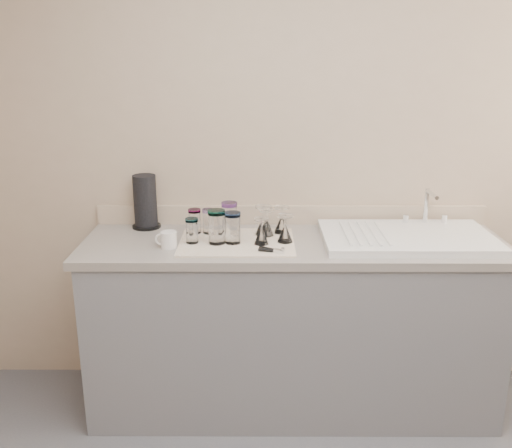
{
  "coord_description": "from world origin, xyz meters",
  "views": [
    {
      "loc": [
        -0.18,
        -1.44,
        1.79
      ],
      "look_at": [
        -0.19,
        1.15,
        1.0
      ],
      "focal_mm": 40.0,
      "sensor_mm": 36.0,
      "label": 1
    }
  ],
  "objects_px": {
    "tumbler_cyan": "(209,221)",
    "goblet_back_left": "(263,225)",
    "tumbler_purple": "(229,217)",
    "white_mug": "(168,240)",
    "tumbler_teal": "(195,221)",
    "goblet_extra": "(266,227)",
    "sink_unit": "(407,237)",
    "tumbler_magenta": "(192,230)",
    "can_opener": "(272,250)",
    "paper_towel_roll": "(145,202)",
    "tumbler_blue": "(217,227)",
    "goblet_back_right": "(282,224)",
    "goblet_front_right": "(285,233)",
    "tumbler_lavender": "(233,228)",
    "goblet_front_left": "(261,235)"
  },
  "relations": [
    {
      "from": "tumbler_blue",
      "to": "goblet_front_left",
      "type": "distance_m",
      "value": 0.22
    },
    {
      "from": "tumbler_teal",
      "to": "tumbler_purple",
      "type": "relative_size",
      "value": 0.78
    },
    {
      "from": "tumbler_magenta",
      "to": "tumbler_lavender",
      "type": "bearing_deg",
      "value": -0.49
    },
    {
      "from": "tumbler_magenta",
      "to": "goblet_back_left",
      "type": "relative_size",
      "value": 0.83
    },
    {
      "from": "goblet_back_right",
      "to": "paper_towel_roll",
      "type": "distance_m",
      "value": 0.72
    },
    {
      "from": "tumbler_teal",
      "to": "tumbler_lavender",
      "type": "relative_size",
      "value": 0.82
    },
    {
      "from": "sink_unit",
      "to": "goblet_back_right",
      "type": "distance_m",
      "value": 0.62
    },
    {
      "from": "goblet_back_right",
      "to": "goblet_back_left",
      "type": "bearing_deg",
      "value": -160.14
    },
    {
      "from": "goblet_back_right",
      "to": "white_mug",
      "type": "xyz_separation_m",
      "value": [
        -0.54,
        -0.21,
        -0.01
      ]
    },
    {
      "from": "goblet_front_right",
      "to": "sink_unit",
      "type": "bearing_deg",
      "value": 4.11
    },
    {
      "from": "tumbler_purple",
      "to": "white_mug",
      "type": "bearing_deg",
      "value": -143.59
    },
    {
      "from": "goblet_front_right",
      "to": "can_opener",
      "type": "distance_m",
      "value": 0.16
    },
    {
      "from": "sink_unit",
      "to": "goblet_back_right",
      "type": "bearing_deg",
      "value": 170.39
    },
    {
      "from": "tumbler_teal",
      "to": "white_mug",
      "type": "distance_m",
      "value": 0.23
    },
    {
      "from": "tumbler_magenta",
      "to": "tumbler_blue",
      "type": "xyz_separation_m",
      "value": [
        0.12,
        -0.01,
        0.02
      ]
    },
    {
      "from": "tumbler_cyan",
      "to": "tumbler_purple",
      "type": "relative_size",
      "value": 0.78
    },
    {
      "from": "tumbler_blue",
      "to": "goblet_back_left",
      "type": "height_order",
      "value": "tumbler_blue"
    },
    {
      "from": "tumbler_blue",
      "to": "goblet_extra",
      "type": "bearing_deg",
      "value": 27.62
    },
    {
      "from": "tumbler_lavender",
      "to": "tumbler_blue",
      "type": "bearing_deg",
      "value": -176.42
    },
    {
      "from": "white_mug",
      "to": "sink_unit",
      "type": "bearing_deg",
      "value": 5.32
    },
    {
      "from": "goblet_extra",
      "to": "tumbler_magenta",
      "type": "bearing_deg",
      "value": -161.67
    },
    {
      "from": "tumbler_magenta",
      "to": "goblet_front_left",
      "type": "xyz_separation_m",
      "value": [
        0.33,
        -0.01,
        -0.02
      ]
    },
    {
      "from": "tumbler_cyan",
      "to": "goblet_back_left",
      "type": "relative_size",
      "value": 0.85
    },
    {
      "from": "tumbler_blue",
      "to": "goblet_back_right",
      "type": "height_order",
      "value": "tumbler_blue"
    },
    {
      "from": "tumbler_purple",
      "to": "goblet_extra",
      "type": "distance_m",
      "value": 0.19
    },
    {
      "from": "goblet_back_right",
      "to": "tumbler_magenta",
      "type": "bearing_deg",
      "value": -159.41
    },
    {
      "from": "tumbler_magenta",
      "to": "white_mug",
      "type": "xyz_separation_m",
      "value": [
        -0.11,
        -0.05,
        -0.03
      ]
    },
    {
      "from": "goblet_front_right",
      "to": "paper_towel_roll",
      "type": "xyz_separation_m",
      "value": [
        -0.71,
        0.26,
        0.08
      ]
    },
    {
      "from": "tumbler_cyan",
      "to": "tumbler_magenta",
      "type": "relative_size",
      "value": 1.02
    },
    {
      "from": "tumbler_teal",
      "to": "goblet_front_right",
      "type": "distance_m",
      "value": 0.47
    },
    {
      "from": "tumbler_teal",
      "to": "goblet_back_right",
      "type": "xyz_separation_m",
      "value": [
        0.44,
        0.01,
        -0.02
      ]
    },
    {
      "from": "can_opener",
      "to": "tumbler_cyan",
      "type": "bearing_deg",
      "value": 137.77
    },
    {
      "from": "tumbler_cyan",
      "to": "tumbler_purple",
      "type": "bearing_deg",
      "value": 2.0
    },
    {
      "from": "tumbler_cyan",
      "to": "goblet_front_right",
      "type": "distance_m",
      "value": 0.4
    },
    {
      "from": "can_opener",
      "to": "paper_towel_roll",
      "type": "xyz_separation_m",
      "value": [
        -0.65,
        0.4,
        0.12
      ]
    },
    {
      "from": "tumbler_lavender",
      "to": "goblet_front_right",
      "type": "height_order",
      "value": "tumbler_lavender"
    },
    {
      "from": "tumbler_lavender",
      "to": "paper_towel_roll",
      "type": "bearing_deg",
      "value": 149.26
    },
    {
      "from": "sink_unit",
      "to": "tumbler_teal",
      "type": "bearing_deg",
      "value": 174.88
    },
    {
      "from": "tumbler_teal",
      "to": "tumbler_lavender",
      "type": "height_order",
      "value": "tumbler_lavender"
    },
    {
      "from": "tumbler_purple",
      "to": "paper_towel_roll",
      "type": "height_order",
      "value": "paper_towel_roll"
    },
    {
      "from": "tumbler_blue",
      "to": "goblet_back_right",
      "type": "xyz_separation_m",
      "value": [
        0.31,
        0.17,
        -0.04
      ]
    },
    {
      "from": "goblet_back_left",
      "to": "goblet_extra",
      "type": "height_order",
      "value": "goblet_back_left"
    },
    {
      "from": "tumbler_magenta",
      "to": "goblet_back_left",
      "type": "xyz_separation_m",
      "value": [
        0.34,
        0.13,
        -0.01
      ]
    },
    {
      "from": "goblet_extra",
      "to": "white_mug",
      "type": "relative_size",
      "value": 1.19
    },
    {
      "from": "can_opener",
      "to": "paper_towel_roll",
      "type": "height_order",
      "value": "paper_towel_roll"
    },
    {
      "from": "goblet_back_left",
      "to": "goblet_front_left",
      "type": "height_order",
      "value": "goblet_back_left"
    },
    {
      "from": "tumbler_teal",
      "to": "goblet_extra",
      "type": "distance_m",
      "value": 0.36
    },
    {
      "from": "goblet_extra",
      "to": "tumbler_lavender",
      "type": "bearing_deg",
      "value": -143.51
    },
    {
      "from": "goblet_back_right",
      "to": "can_opener",
      "type": "bearing_deg",
      "value": -101.15
    },
    {
      "from": "goblet_back_left",
      "to": "goblet_front_left",
      "type": "distance_m",
      "value": 0.14
    }
  ]
}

